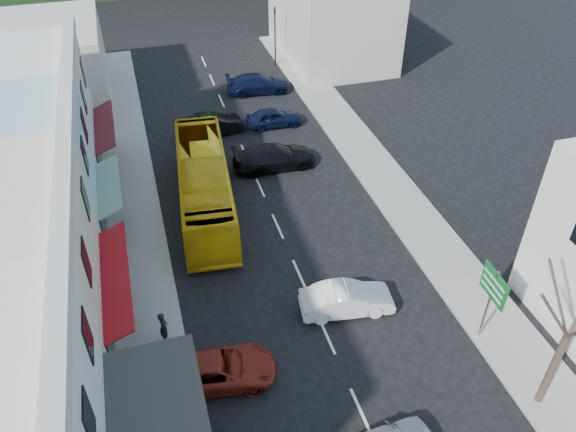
# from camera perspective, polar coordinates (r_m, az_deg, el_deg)

# --- Properties ---
(ground) EXTENTS (120.00, 120.00, 0.00)m
(ground) POSITION_cam_1_polar(r_m,az_deg,el_deg) (25.37, 3.93, -11.97)
(ground) COLOR black
(ground) RESTS_ON ground
(sidewalk_left) EXTENTS (3.00, 52.00, 0.15)m
(sidewalk_left) POSITION_cam_1_polar(r_m,az_deg,el_deg) (31.73, -15.21, -1.15)
(sidewalk_left) COLOR gray
(sidewalk_left) RESTS_ON ground
(sidewalk_right) EXTENTS (3.00, 52.00, 0.15)m
(sidewalk_right) POSITION_cam_1_polar(r_m,az_deg,el_deg) (34.57, 10.11, 3.27)
(sidewalk_right) COLOR gray
(sidewalk_right) RESTS_ON ground
(shopfront_row) EXTENTS (8.25, 30.00, 8.00)m
(shopfront_row) POSITION_cam_1_polar(r_m,az_deg,el_deg) (26.11, -26.65, -2.93)
(shopfront_row) COLOR silver
(shopfront_row) RESTS_ON ground
(distant_block_left) EXTENTS (8.00, 10.00, 6.00)m
(distant_block_left) POSITION_cam_1_polar(r_m,az_deg,el_deg) (45.61, -23.22, 13.80)
(distant_block_left) COLOR #B7B2A8
(distant_block_left) RESTS_ON ground
(distant_block_right) EXTENTS (8.00, 12.00, 7.00)m
(distant_block_right) POSITION_cam_1_polar(r_m,az_deg,el_deg) (50.91, 4.47, 19.55)
(distant_block_right) COLOR #B7B2A8
(distant_block_right) RESTS_ON ground
(bus) EXTENTS (3.60, 11.79, 3.10)m
(bus) POSITION_cam_1_polar(r_m,az_deg,el_deg) (31.64, -8.48, 3.12)
(bus) COLOR yellow
(bus) RESTS_ON ground
(car_white) EXTENTS (4.60, 2.35, 1.40)m
(car_white) POSITION_cam_1_polar(r_m,az_deg,el_deg) (25.92, 5.99, -8.44)
(car_white) COLOR white
(car_white) RESTS_ON ground
(car_red) EXTENTS (4.82, 2.51, 1.40)m
(car_red) POSITION_cam_1_polar(r_m,az_deg,el_deg) (23.48, -7.15, -15.15)
(car_red) COLOR maroon
(car_red) RESTS_ON ground
(car_black_near) EXTENTS (4.50, 1.85, 1.40)m
(car_black_near) POSITION_cam_1_polar(r_m,az_deg,el_deg) (35.35, -1.40, 5.95)
(car_black_near) COLOR black
(car_black_near) RESTS_ON ground
(car_navy_mid) EXTENTS (4.44, 1.91, 1.40)m
(car_navy_mid) POSITION_cam_1_polar(r_m,az_deg,el_deg) (40.02, -1.48, 10.01)
(car_navy_mid) COLOR black
(car_navy_mid) RESTS_ON ground
(car_black_far) EXTENTS (4.60, 2.36, 1.40)m
(car_black_far) POSITION_cam_1_polar(r_m,az_deg,el_deg) (39.33, -7.79, 9.13)
(car_black_far) COLOR black
(car_black_far) RESTS_ON ground
(car_navy_far) EXTENTS (4.65, 2.24, 1.40)m
(car_navy_far) POSITION_cam_1_polar(r_m,az_deg,el_deg) (45.00, -3.05, 13.26)
(car_navy_far) COLOR black
(car_navy_far) RESTS_ON ground
(pedestrian_left) EXTENTS (0.47, 0.64, 1.70)m
(pedestrian_left) POSITION_cam_1_polar(r_m,az_deg,el_deg) (24.91, -12.54, -10.82)
(pedestrian_left) COLOR black
(pedestrian_left) RESTS_ON sidewalk_left
(direction_sign) EXTENTS (0.31, 1.76, 3.89)m
(direction_sign) POSITION_cam_1_polar(r_m,az_deg,el_deg) (25.26, 19.64, -8.57)
(direction_sign) COLOR #0C6220
(direction_sign) RESTS_ON ground
(street_tree) EXTENTS (3.57, 3.57, 7.77)m
(street_tree) POSITION_cam_1_polar(r_m,az_deg,el_deg) (22.44, 26.49, -10.92)
(street_tree) COLOR #3C2B21
(street_tree) RESTS_ON ground
(traffic_signal) EXTENTS (0.73, 1.11, 4.98)m
(traffic_signal) POSITION_cam_1_polar(r_m,az_deg,el_deg) (49.19, -1.32, 17.74)
(traffic_signal) COLOR black
(traffic_signal) RESTS_ON ground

